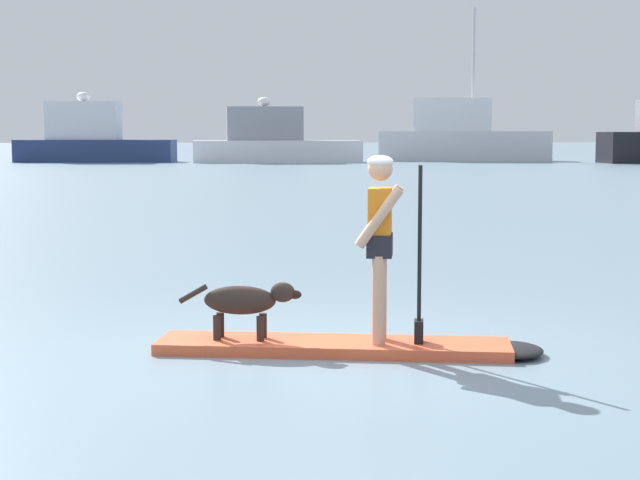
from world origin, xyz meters
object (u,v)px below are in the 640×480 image
object	(u,v)px
paddleboard	(359,347)
person_paddler	(382,235)
moored_boat_starboard	(461,137)
dog	(246,301)
moored_boat_center	(92,140)
moored_boat_far_port	(273,142)

from	to	relation	value
paddleboard	person_paddler	bearing A→B (deg)	-12.44
moored_boat_starboard	person_paddler	bearing A→B (deg)	-105.26
dog	moored_boat_center	bearing A→B (deg)	97.17
moored_boat_center	person_paddler	bearing A→B (deg)	-81.76
moored_boat_far_port	moored_boat_starboard	distance (m)	13.49
paddleboard	moored_boat_center	distance (m)	61.70
person_paddler	dog	world-z (taller)	person_paddler
moored_boat_far_port	dog	bearing A→B (deg)	-94.32
dog	paddleboard	bearing A→B (deg)	-12.44
moored_boat_starboard	dog	bearing A→B (deg)	-106.36
paddleboard	moored_boat_center	xyz separation A→B (m)	(-8.65, 61.07, 1.45)
dog	moored_boat_starboard	size ratio (longest dim) A/B	0.09
moored_boat_far_port	person_paddler	bearing A→B (deg)	-93.15
paddleboard	moored_boat_far_port	distance (m)	59.18
person_paddler	moored_boat_starboard	world-z (taller)	moored_boat_starboard
paddleboard	dog	bearing A→B (deg)	167.56
dog	moored_boat_far_port	bearing A→B (deg)	85.68
moored_boat_starboard	moored_boat_far_port	bearing A→B (deg)	-172.26
person_paddler	moored_boat_center	size ratio (longest dim) A/B	0.15
person_paddler	dog	distance (m)	1.36
moored_boat_center	moored_boat_starboard	size ratio (longest dim) A/B	0.88
person_paddler	moored_boat_center	world-z (taller)	moored_boat_center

